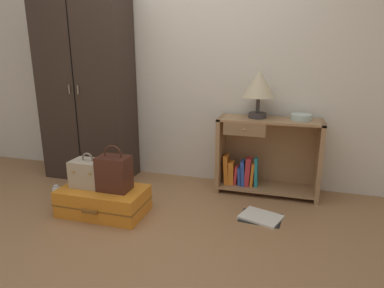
{
  "coord_description": "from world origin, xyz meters",
  "views": [
    {
      "loc": [
        1.04,
        -1.95,
        1.37
      ],
      "look_at": [
        0.21,
        0.87,
        0.55
      ],
      "focal_mm": 31.41,
      "sensor_mm": 36.0,
      "label": 1
    }
  ],
  "objects_px": {
    "bookshelf": "(263,156)",
    "handbag": "(114,173)",
    "table_lamp": "(259,86)",
    "suitcase_large": "(104,201)",
    "train_case": "(89,173)",
    "bowl": "(301,117)",
    "open_book_on_floor": "(261,217)",
    "bottle": "(57,194)",
    "wardrobe": "(87,87)"
  },
  "relations": [
    {
      "from": "bookshelf",
      "to": "handbag",
      "type": "bearing_deg",
      "value": -143.36
    },
    {
      "from": "open_book_on_floor",
      "to": "bookshelf",
      "type": "bearing_deg",
      "value": 94.66
    },
    {
      "from": "bookshelf",
      "to": "wardrobe",
      "type": "bearing_deg",
      "value": -178.13
    },
    {
      "from": "table_lamp",
      "to": "handbag",
      "type": "relative_size",
      "value": 1.14
    },
    {
      "from": "train_case",
      "to": "bottle",
      "type": "relative_size",
      "value": 1.8
    },
    {
      "from": "bowl",
      "to": "open_book_on_floor",
      "type": "xyz_separation_m",
      "value": [
        -0.28,
        -0.6,
        -0.77
      ]
    },
    {
      "from": "table_lamp",
      "to": "open_book_on_floor",
      "type": "xyz_separation_m",
      "value": [
        0.13,
        -0.59,
        -1.05
      ]
    },
    {
      "from": "bottle",
      "to": "open_book_on_floor",
      "type": "distance_m",
      "value": 1.87
    },
    {
      "from": "bowl",
      "to": "handbag",
      "type": "bearing_deg",
      "value": -149.28
    },
    {
      "from": "bottle",
      "to": "open_book_on_floor",
      "type": "bearing_deg",
      "value": 6.68
    },
    {
      "from": "train_case",
      "to": "handbag",
      "type": "relative_size",
      "value": 0.77
    },
    {
      "from": "bowl",
      "to": "handbag",
      "type": "relative_size",
      "value": 0.48
    },
    {
      "from": "bowl",
      "to": "bookshelf",
      "type": "bearing_deg",
      "value": -176.79
    },
    {
      "from": "suitcase_large",
      "to": "train_case",
      "type": "height_order",
      "value": "train_case"
    },
    {
      "from": "table_lamp",
      "to": "suitcase_large",
      "type": "bearing_deg",
      "value": -143.93
    },
    {
      "from": "train_case",
      "to": "open_book_on_floor",
      "type": "bearing_deg",
      "value": 10.12
    },
    {
      "from": "handbag",
      "to": "bowl",
      "type": "bearing_deg",
      "value": 30.72
    },
    {
      "from": "bookshelf",
      "to": "bowl",
      "type": "distance_m",
      "value": 0.52
    },
    {
      "from": "wardrobe",
      "to": "handbag",
      "type": "height_order",
      "value": "wardrobe"
    },
    {
      "from": "suitcase_large",
      "to": "handbag",
      "type": "distance_m",
      "value": 0.29
    },
    {
      "from": "bowl",
      "to": "train_case",
      "type": "height_order",
      "value": "bowl"
    },
    {
      "from": "bookshelf",
      "to": "suitcase_large",
      "type": "height_order",
      "value": "bookshelf"
    },
    {
      "from": "suitcase_large",
      "to": "train_case",
      "type": "distance_m",
      "value": 0.27
    },
    {
      "from": "wardrobe",
      "to": "open_book_on_floor",
      "type": "height_order",
      "value": "wardrobe"
    },
    {
      "from": "table_lamp",
      "to": "bowl",
      "type": "height_order",
      "value": "table_lamp"
    },
    {
      "from": "suitcase_large",
      "to": "train_case",
      "type": "xyz_separation_m",
      "value": [
        -0.14,
        0.02,
        0.23
      ]
    },
    {
      "from": "wardrobe",
      "to": "suitcase_large",
      "type": "distance_m",
      "value": 1.34
    },
    {
      "from": "bowl",
      "to": "handbag",
      "type": "distance_m",
      "value": 1.77
    },
    {
      "from": "handbag",
      "to": "open_book_on_floor",
      "type": "bearing_deg",
      "value": 13.03
    },
    {
      "from": "wardrobe",
      "to": "handbag",
      "type": "distance_m",
      "value": 1.24
    },
    {
      "from": "wardrobe",
      "to": "open_book_on_floor",
      "type": "distance_m",
      "value": 2.23
    },
    {
      "from": "suitcase_large",
      "to": "bottle",
      "type": "height_order",
      "value": "suitcase_large"
    },
    {
      "from": "bookshelf",
      "to": "bottle",
      "type": "xyz_separation_m",
      "value": [
        -1.81,
        -0.8,
        -0.29
      ]
    },
    {
      "from": "wardrobe",
      "to": "train_case",
      "type": "height_order",
      "value": "wardrobe"
    },
    {
      "from": "bowl",
      "to": "suitcase_large",
      "type": "bearing_deg",
      "value": -150.97
    },
    {
      "from": "bowl",
      "to": "suitcase_large",
      "type": "distance_m",
      "value": 1.95
    },
    {
      "from": "bowl",
      "to": "train_case",
      "type": "xyz_separation_m",
      "value": [
        -1.74,
        -0.86,
        -0.43
      ]
    },
    {
      "from": "bowl",
      "to": "bottle",
      "type": "relative_size",
      "value": 1.13
    },
    {
      "from": "bookshelf",
      "to": "train_case",
      "type": "relative_size",
      "value": 3.24
    },
    {
      "from": "bottle",
      "to": "open_book_on_floor",
      "type": "relative_size",
      "value": 0.43
    },
    {
      "from": "wardrobe",
      "to": "suitcase_large",
      "type": "bearing_deg",
      "value": -53.0
    },
    {
      "from": "wardrobe",
      "to": "bookshelf",
      "type": "bearing_deg",
      "value": 1.87
    },
    {
      "from": "bottle",
      "to": "table_lamp",
      "type": "bearing_deg",
      "value": 24.89
    },
    {
      "from": "table_lamp",
      "to": "bottle",
      "type": "relative_size",
      "value": 2.7
    },
    {
      "from": "table_lamp",
      "to": "bowl",
      "type": "relative_size",
      "value": 2.38
    },
    {
      "from": "wardrobe",
      "to": "bookshelf",
      "type": "relative_size",
      "value": 2.03
    },
    {
      "from": "bowl",
      "to": "open_book_on_floor",
      "type": "distance_m",
      "value": 1.01
    },
    {
      "from": "table_lamp",
      "to": "wardrobe",
      "type": "bearing_deg",
      "value": -177.94
    },
    {
      "from": "bookshelf",
      "to": "train_case",
      "type": "bearing_deg",
      "value": -149.2
    },
    {
      "from": "wardrobe",
      "to": "table_lamp",
      "type": "height_order",
      "value": "wardrobe"
    }
  ]
}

